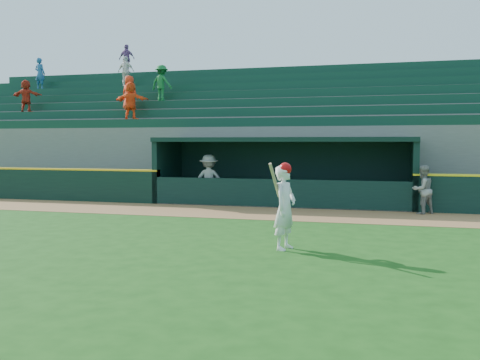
{
  "coord_description": "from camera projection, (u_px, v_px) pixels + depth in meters",
  "views": [
    {
      "loc": [
        3.66,
        -11.74,
        2.27
      ],
      "look_at": [
        0.0,
        1.6,
        1.3
      ],
      "focal_mm": 40.0,
      "sensor_mm": 36.0,
      "label": 1
    }
  ],
  "objects": [
    {
      "name": "dugout_player_inside",
      "position": [
        209.0,
        179.0,
        19.77
      ],
      "size": [
        1.32,
        0.97,
        1.83
      ],
      "primitive_type": "imported",
      "rotation": [
        0.0,
        0.0,
        3.42
      ],
      "color": "#979792",
      "rests_on": "ground"
    },
    {
      "name": "dugout",
      "position": [
        285.0,
        167.0,
        20.03
      ],
      "size": [
        9.4,
        2.8,
        2.46
      ],
      "color": "slate",
      "rests_on": "ground"
    },
    {
      "name": "stands",
      "position": [
        303.0,
        140.0,
        24.35
      ],
      "size": [
        34.5,
        6.25,
        7.51
      ],
      "color": "slate",
      "rests_on": "ground"
    },
    {
      "name": "warning_track",
      "position": [
        267.0,
        213.0,
        17.13
      ],
      "size": [
        40.0,
        3.0,
        0.01
      ],
      "primitive_type": "cube",
      "color": "olive",
      "rests_on": "ground"
    },
    {
      "name": "ground",
      "position": [
        222.0,
        240.0,
        12.42
      ],
      "size": [
        120.0,
        120.0,
        0.0
      ],
      "primitive_type": "plane",
      "color": "#194812",
      "rests_on": "ground"
    },
    {
      "name": "batter_at_plate",
      "position": [
        285.0,
        206.0,
        11.32
      ],
      "size": [
        0.59,
        0.85,
        1.87
      ],
      "color": "white",
      "rests_on": "ground"
    },
    {
      "name": "dugout_player_front",
      "position": [
        423.0,
        190.0,
        16.96
      ],
      "size": [
        0.96,
        0.93,
        1.56
      ],
      "primitive_type": "imported",
      "rotation": [
        0.0,
        0.0,
        3.79
      ],
      "color": "gray",
      "rests_on": "ground"
    }
  ]
}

